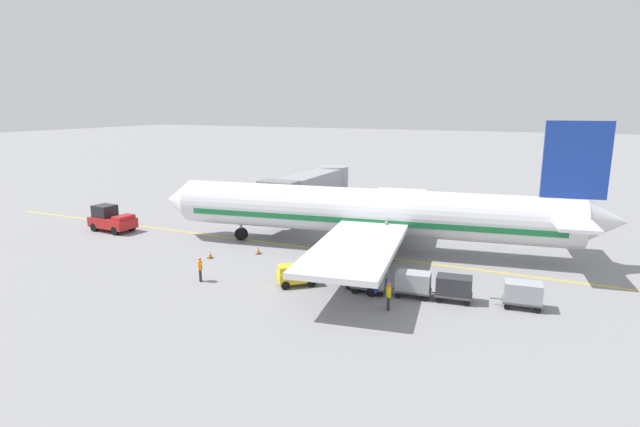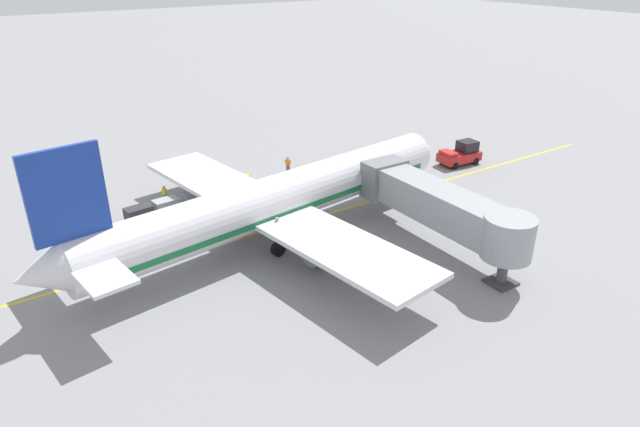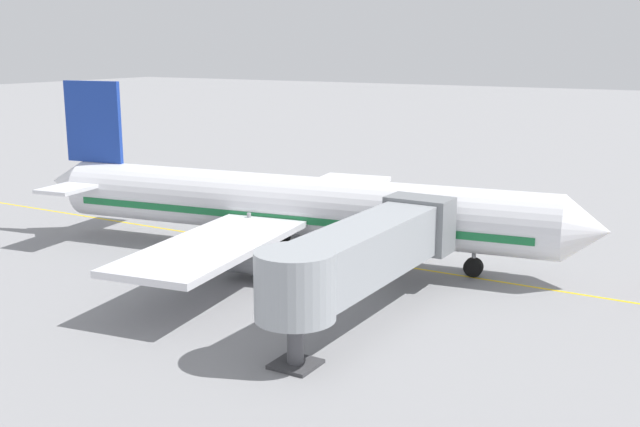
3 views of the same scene
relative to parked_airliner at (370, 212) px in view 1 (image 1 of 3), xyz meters
name	(u,v)px [view 1 (image 1 of 3)]	position (x,y,z in m)	size (l,w,h in m)	color
ground_plane	(361,255)	(-1.44, 0.17, -3.19)	(400.00, 400.00, 0.00)	gray
gate_lead_in_line	(361,255)	(-1.44, 0.17, -3.18)	(0.24, 80.00, 0.01)	gold
parked_airliner	(370,212)	(0.00, 0.00, 0.00)	(30.44, 37.30, 10.63)	silver
jet_bridge	(310,187)	(8.10, 9.27, 0.27)	(15.26, 3.50, 4.98)	#93999E
pushback_tractor	(111,219)	(-3.98, 24.35, -2.09)	(2.51, 4.55, 2.40)	#B21E1E
baggage_tug_lead	(364,280)	(-8.75, -2.73, -2.47)	(1.94, 2.75, 1.62)	#1E339E
baggage_tug_trailing	(295,275)	(-9.81, 1.73, -2.47)	(2.54, 2.68, 1.62)	gold
baggage_cart_front	(369,278)	(-8.93, -3.11, -2.24)	(1.54, 2.96, 1.58)	#4C4C51
baggage_cart_second_in_train	(413,282)	(-8.51, -5.84, -2.24)	(1.54, 2.96, 1.58)	#4C4C51
baggage_cart_third_in_train	(454,286)	(-8.22, -8.28, -2.24)	(1.54, 2.96, 1.58)	#4C4C51
baggage_cart_tail_end	(523,293)	(-7.60, -12.14, -2.24)	(1.54, 2.96, 1.58)	#4C4C51
ground_crew_wing_walker	(200,268)	(-11.81, 7.93, -2.23)	(0.54, 0.61, 1.69)	#232328
ground_crew_loader	(388,295)	(-11.18, -5.07, -2.23)	(0.69, 0.38, 1.69)	#232328
ground_crew_marshaller	(368,261)	(-5.59, -1.85, -2.23)	(0.72, 0.34, 1.69)	#232328
safety_cone_nose_left	(258,250)	(-4.68, 7.75, -2.90)	(0.36, 0.36, 0.59)	black
safety_cone_nose_right	(210,254)	(-7.21, 10.58, -2.90)	(0.36, 0.36, 0.59)	black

